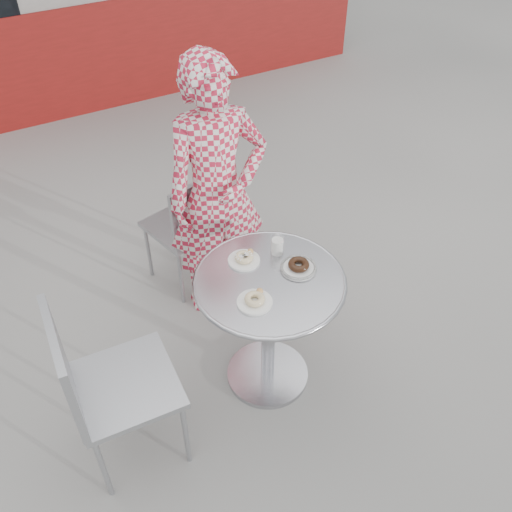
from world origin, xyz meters
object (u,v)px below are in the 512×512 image
bistro_table (269,306)px  chair_far (187,247)px  plate_near (255,300)px  chair_left (128,411)px  plate_checker (298,267)px  milk_cup (277,246)px  plate_far (244,258)px  seated_person (217,194)px

bistro_table → chair_far: 1.01m
chair_far → plate_near: size_ratio=5.16×
bistro_table → chair_left: chair_left is taller
chair_left → plate_checker: bearing=-84.0°
chair_far → bistro_table: bearing=79.3°
chair_far → milk_cup: 1.00m
bistro_table → plate_checker: bearing=-0.4°
plate_far → bistro_table: bearing=-76.6°
chair_far → plate_far: (0.02, -0.78, 0.51)m
bistro_table → plate_far: bearing=103.4°
seated_person → plate_near: (-0.19, -0.79, -0.03)m
plate_far → plate_near: size_ratio=0.97×
chair_left → plate_far: chair_left is taller
bistro_table → chair_far: (-0.06, 0.96, -0.31)m
chair_far → plate_far: bearing=77.0°
bistro_table → seated_person: bearing=85.1°
plate_near → milk_cup: size_ratio=1.60×
chair_far → plate_near: 1.18m
plate_near → plate_checker: plate_checker is taller
plate_far → seated_person: bearing=78.8°
plate_far → milk_cup: bearing=-9.0°
plate_far → chair_left: bearing=-163.1°
plate_checker → seated_person: bearing=98.5°
plate_near → milk_cup: milk_cup is taller
chair_left → plate_checker: chair_left is taller
chair_far → milk_cup: milk_cup is taller
bistro_table → plate_far: size_ratio=4.75×
chair_left → milk_cup: 1.08m
bistro_table → chair_far: size_ratio=0.89×
chair_left → plate_near: size_ratio=5.88×
chair_far → chair_left: bearing=39.6°
milk_cup → plate_checker: bearing=-78.2°
bistro_table → plate_near: 0.26m
bistro_table → plate_checker: 0.26m
chair_far → milk_cup: (0.19, -0.81, 0.54)m
chair_left → plate_far: (0.76, 0.23, 0.48)m
seated_person → milk_cup: 0.55m
chair_far → chair_left: 1.26m
bistro_table → chair_left: bearing=-176.3°
chair_far → chair_left: size_ratio=0.88×
bistro_table → plate_far: 0.27m
bistro_table → plate_checker: size_ratio=4.21×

